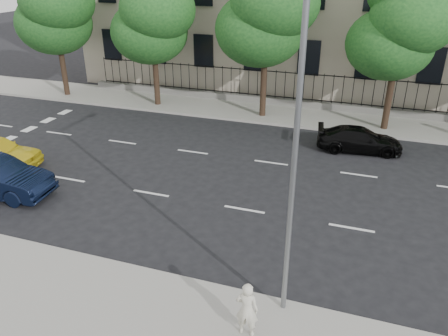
# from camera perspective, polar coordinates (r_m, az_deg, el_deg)

# --- Properties ---
(ground) EXTENTS (120.00, 120.00, 0.00)m
(ground) POSITION_cam_1_polar(r_m,az_deg,el_deg) (14.88, -0.07, -10.17)
(ground) COLOR black
(ground) RESTS_ON ground
(near_sidewalk) EXTENTS (60.00, 4.00, 0.15)m
(near_sidewalk) POSITION_cam_1_polar(r_m,az_deg,el_deg) (12.03, -6.63, -20.44)
(near_sidewalk) COLOR gray
(near_sidewalk) RESTS_ON ground
(far_sidewalk) EXTENTS (60.00, 4.00, 0.15)m
(far_sidewalk) POSITION_cam_1_polar(r_m,az_deg,el_deg) (27.12, 9.56, 6.76)
(far_sidewalk) COLOR gray
(far_sidewalk) RESTS_ON ground
(lane_markings) EXTENTS (49.60, 4.62, 0.01)m
(lane_markings) POSITION_cam_1_polar(r_m,az_deg,el_deg) (18.77, 4.60, -2.04)
(lane_markings) COLOR silver
(lane_markings) RESTS_ON ground
(iron_fence) EXTENTS (30.00, 0.50, 2.20)m
(iron_fence) POSITION_cam_1_polar(r_m,az_deg,el_deg) (28.55, 10.24, 8.87)
(iron_fence) COLOR slate
(iron_fence) RESTS_ON far_sidewalk
(street_light) EXTENTS (0.25, 3.32, 8.05)m
(street_light) POSITION_cam_1_polar(r_m,az_deg,el_deg) (10.38, 9.94, 5.20)
(street_light) COLOR slate
(street_light) RESTS_ON near_sidewalk
(tree_a) EXTENTS (5.71, 5.31, 9.39)m
(tree_a) POSITION_cam_1_polar(r_m,az_deg,el_deg) (31.85, -21.18, 19.44)
(tree_a) COLOR #382619
(tree_a) RESTS_ON far_sidewalk
(tree_b) EXTENTS (5.53, 5.12, 8.97)m
(tree_b) POSITION_cam_1_polar(r_m,az_deg,el_deg) (28.05, -9.19, 19.52)
(tree_b) COLOR #382619
(tree_b) RESTS_ON far_sidewalk
(tree_c) EXTENTS (5.89, 5.50, 9.80)m
(tree_c) POSITION_cam_1_polar(r_m,az_deg,el_deg) (25.56, 5.77, 20.40)
(tree_c) COLOR #382619
(tree_c) RESTS_ON far_sidewalk
(tree_d) EXTENTS (5.34, 4.94, 8.84)m
(tree_d) POSITION_cam_1_polar(r_m,az_deg,el_deg) (24.97, 22.28, 17.29)
(tree_d) COLOR #382619
(tree_d) RESTS_ON far_sidewalk
(black_sedan) EXTENTS (4.31, 2.19, 1.20)m
(black_sedan) POSITION_cam_1_polar(r_m,az_deg,el_deg) (22.73, 17.27, 3.58)
(black_sedan) COLOR black
(black_sedan) RESTS_ON ground
(woman_near) EXTENTS (0.58, 0.39, 1.57)m
(woman_near) POSITION_cam_1_polar(r_m,az_deg,el_deg) (11.27, 3.01, -17.96)
(woman_near) COLOR beige
(woman_near) RESTS_ON near_sidewalk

